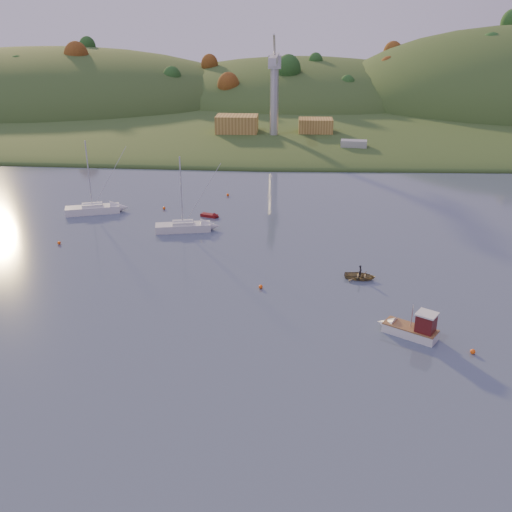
# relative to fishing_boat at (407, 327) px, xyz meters

# --- Properties ---
(ground) EXTENTS (500.00, 500.00, 0.00)m
(ground) POSITION_rel_fishing_boat_xyz_m (-18.80, -21.02, -0.89)
(ground) COLOR #354157
(ground) RESTS_ON ground
(far_shore) EXTENTS (620.00, 220.00, 1.50)m
(far_shore) POSITION_rel_fishing_boat_xyz_m (-18.80, 208.98, -0.89)
(far_shore) COLOR #23431A
(far_shore) RESTS_ON ground
(shore_slope) EXTENTS (640.00, 150.00, 7.00)m
(shore_slope) POSITION_rel_fishing_boat_xyz_m (-18.80, 143.98, -0.89)
(shore_slope) COLOR #23431A
(shore_slope) RESTS_ON ground
(hill_left) EXTENTS (170.00, 140.00, 44.00)m
(hill_left) POSITION_rel_fishing_boat_xyz_m (-108.80, 178.98, -0.89)
(hill_left) COLOR #23431A
(hill_left) RESTS_ON ground
(hill_center) EXTENTS (140.00, 120.00, 36.00)m
(hill_center) POSITION_rel_fishing_boat_xyz_m (-8.80, 188.98, -0.89)
(hill_center) COLOR #23431A
(hill_center) RESTS_ON ground
(hillside_trees) EXTENTS (280.00, 50.00, 32.00)m
(hillside_trees) POSITION_rel_fishing_boat_xyz_m (-18.80, 163.98, -0.89)
(hillside_trees) COLOR #1C4518
(hillside_trees) RESTS_ON ground
(wharf) EXTENTS (42.00, 16.00, 2.40)m
(wharf) POSITION_rel_fishing_boat_xyz_m (-13.80, 100.98, 0.31)
(wharf) COLOR slate
(wharf) RESTS_ON ground
(shed_west) EXTENTS (11.00, 8.00, 4.80)m
(shed_west) POSITION_rel_fishing_boat_xyz_m (-26.80, 101.98, 3.91)
(shed_west) COLOR olive
(shed_west) RESTS_ON wharf
(shed_east) EXTENTS (9.00, 7.00, 4.00)m
(shed_east) POSITION_rel_fishing_boat_xyz_m (-5.80, 102.98, 3.51)
(shed_east) COLOR olive
(shed_east) RESTS_ON wharf
(dock_crane) EXTENTS (3.20, 28.00, 20.30)m
(dock_crane) POSITION_rel_fishing_boat_xyz_m (-16.80, 97.38, 16.28)
(dock_crane) COLOR #B7B7BC
(dock_crane) RESTS_ON wharf
(fishing_boat) EXTENTS (6.37, 5.09, 4.03)m
(fishing_boat) POSITION_rel_fishing_boat_xyz_m (0.00, 0.00, 0.00)
(fishing_boat) COLOR silver
(fishing_boat) RESTS_ON ground
(sailboat_near) EXTENTS (9.22, 5.26, 12.26)m
(sailboat_near) POSITION_rel_fishing_boat_xyz_m (-45.33, 38.00, -0.11)
(sailboat_near) COLOR white
(sailboat_near) RESTS_ON ground
(sailboat_far) EXTENTS (8.70, 4.11, 11.61)m
(sailboat_far) POSITION_rel_fishing_boat_xyz_m (-28.51, 30.03, -0.14)
(sailboat_far) COLOR silver
(sailboat_far) RESTS_ON ground
(canoe) EXTENTS (4.28, 3.38, 0.80)m
(canoe) POSITION_rel_fishing_boat_xyz_m (-3.24, 13.65, -0.49)
(canoe) COLOR olive
(canoe) RESTS_ON ground
(paddler) EXTENTS (0.47, 0.63, 1.58)m
(paddler) POSITION_rel_fishing_boat_xyz_m (-3.24, 13.65, -0.10)
(paddler) COLOR black
(paddler) RESTS_ON ground
(red_tender) EXTENTS (3.48, 2.24, 1.12)m
(red_tender) POSITION_rel_fishing_boat_xyz_m (-24.87, 37.06, -0.66)
(red_tender) COLOR #600D0F
(red_tender) RESTS_ON ground
(work_vessel) EXTENTS (14.98, 6.84, 3.72)m
(work_vessel) POSITION_rel_fishing_boat_xyz_m (2.92, 86.98, 0.43)
(work_vessel) COLOR slate
(work_vessel) RESTS_ON ground
(buoy_0) EXTENTS (0.50, 0.50, 0.50)m
(buoy_0) POSITION_rel_fishing_boat_xyz_m (5.74, -3.37, -0.64)
(buoy_0) COLOR #FF550D
(buoy_0) RESTS_ON ground
(buoy_1) EXTENTS (0.50, 0.50, 0.50)m
(buoy_1) POSITION_rel_fishing_boat_xyz_m (-15.47, 10.05, -0.64)
(buoy_1) COLOR #FF550D
(buoy_1) RESTS_ON ground
(buoy_2) EXTENTS (0.50, 0.50, 0.50)m
(buoy_2) POSITION_rel_fishing_boat_xyz_m (-45.39, 23.15, -0.64)
(buoy_2) COLOR #FF550D
(buoy_2) RESTS_ON ground
(buoy_3) EXTENTS (0.50, 0.50, 0.50)m
(buoy_3) POSITION_rel_fishing_boat_xyz_m (-33.79, 40.78, -0.64)
(buoy_3) COLOR #FF550D
(buoy_3) RESTS_ON ground
(buoy_4) EXTENTS (0.50, 0.50, 0.50)m
(buoy_4) POSITION_rel_fishing_boat_xyz_m (-23.72, 49.69, -0.64)
(buoy_4) COLOR #FF550D
(buoy_4) RESTS_ON ground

